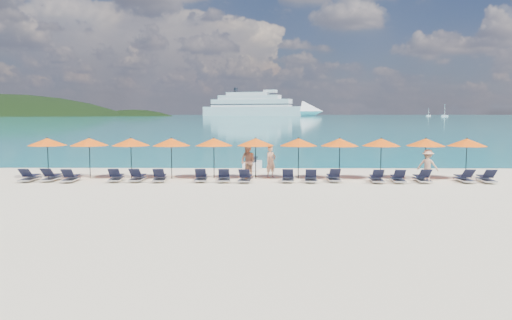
{
  "coord_description": "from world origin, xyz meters",
  "views": [
    {
      "loc": [
        0.31,
        -22.49,
        3.6
      ],
      "look_at": [
        0.0,
        3.0,
        1.2
      ],
      "focal_mm": 35.0,
      "sensor_mm": 36.0,
      "label": 1
    }
  ],
  "objects": [
    {
      "name": "umbrella_4",
      "position": [
        -2.34,
        4.87,
        2.02
      ],
      "size": [
        2.1,
        2.1,
        2.28
      ],
      "color": "black",
      "rests_on": "ground"
    },
    {
      "name": "lounger_10",
      "position": [
        2.86,
        3.38,
        0.24
      ],
      "size": [
        0.76,
        1.75,
        0.66
      ],
      "rotation": [
        0.0,
        0.0,
        -0.09
      ],
      "color": "silver",
      "rests_on": "ground"
    },
    {
      "name": "umbrella_6",
      "position": [
        2.31,
        4.8,
        2.02
      ],
      "size": [
        2.1,
        2.1,
        2.28
      ],
      "color": "black",
      "rests_on": "ground"
    },
    {
      "name": "lounger_16",
      "position": [
        11.98,
        3.37,
        0.24
      ],
      "size": [
        0.79,
        1.75,
        0.66
      ],
      "rotation": [
        0.0,
        0.0,
        -0.1
      ],
      "color": "silver",
      "rests_on": "ground"
    },
    {
      "name": "umbrella_3",
      "position": [
        -4.67,
        4.75,
        2.02
      ],
      "size": [
        2.1,
        2.1,
        2.28
      ],
      "color": "black",
      "rests_on": "ground"
    },
    {
      "name": "beachgoer_a",
      "position": [
        0.8,
        5.27,
        0.9
      ],
      "size": [
        0.78,
        0.75,
        1.79
      ],
      "primitive_type": "imported",
      "rotation": [
        0.0,
        0.0,
        0.69
      ],
      "color": "tan",
      "rests_on": "ground"
    },
    {
      "name": "lounger_8",
      "position": [
        -0.55,
        3.35,
        0.24
      ],
      "size": [
        0.76,
        1.75,
        0.66
      ],
      "rotation": [
        0.0,
        0.0,
        -0.08
      ],
      "color": "silver",
      "rests_on": "ground"
    },
    {
      "name": "lounger_11",
      "position": [
        4.08,
        3.66,
        0.24
      ],
      "size": [
        0.62,
        1.7,
        0.66
      ],
      "rotation": [
        0.0,
        0.0,
        -0.0
      ],
      "color": "silver",
      "rests_on": "ground"
    },
    {
      "name": "lounger_4",
      "position": [
        -6.27,
        3.58,
        0.24
      ],
      "size": [
        0.62,
        1.7,
        0.66
      ],
      "rotation": [
        0.0,
        0.0,
        -0.0
      ],
      "color": "silver",
      "rests_on": "ground"
    },
    {
      "name": "lounger_9",
      "position": [
        1.68,
        3.48,
        0.24
      ],
      "size": [
        0.75,
        1.74,
        0.66
      ],
      "rotation": [
        0.0,
        0.0,
        -0.08
      ],
      "color": "silver",
      "rests_on": "ground"
    },
    {
      "name": "beachgoer_b",
      "position": [
        -0.46,
        4.89,
        0.95
      ],
      "size": [
        1.05,
        1.0,
        1.9
      ],
      "primitive_type": "imported",
      "rotation": [
        0.0,
        0.0,
        -0.69
      ],
      "color": "tan",
      "rests_on": "ground"
    },
    {
      "name": "umbrella_7",
      "position": [
        4.54,
        4.66,
        2.02
      ],
      "size": [
        2.1,
        2.1,
        2.28
      ],
      "color": "black",
      "rests_on": "ground"
    },
    {
      "name": "lounger_3",
      "position": [
        -7.4,
        3.56,
        0.24
      ],
      "size": [
        0.78,
        1.75,
        0.66
      ],
      "rotation": [
        0.0,
        0.0,
        0.1
      ],
      "color": "silver",
      "rests_on": "ground"
    },
    {
      "name": "sailboat_far",
      "position": [
        192.97,
        559.12,
        0.99
      ],
      "size": [
        5.26,
        1.75,
        9.64
      ],
      "color": "silver",
      "rests_on": "ground"
    },
    {
      "name": "beachgoer_c",
      "position": [
        9.13,
        3.98,
        0.84
      ],
      "size": [
        1.19,
        0.95,
        1.68
      ],
      "primitive_type": "imported",
      "rotation": [
        0.0,
        0.0,
        2.66
      ],
      "color": "tan",
      "rests_on": "ground"
    },
    {
      "name": "lounger_15",
      "position": [
        10.88,
        3.45,
        0.24
      ],
      "size": [
        0.66,
        1.71,
        0.66
      ],
      "rotation": [
        0.0,
        0.0,
        -0.02
      ],
      "color": "silver",
      "rests_on": "ground"
    },
    {
      "name": "jetski",
      "position": [
        -0.3,
        9.05,
        0.32
      ],
      "size": [
        1.22,
        2.32,
        0.79
      ],
      "rotation": [
        0.0,
        0.0,
        -0.19
      ],
      "color": "white",
      "rests_on": "ground"
    },
    {
      "name": "lounger_5",
      "position": [
        -5.08,
        3.51,
        0.24
      ],
      "size": [
        0.78,
        1.75,
        0.66
      ],
      "rotation": [
        0.0,
        0.0,
        0.1
      ],
      "color": "silver",
      "rests_on": "ground"
    },
    {
      "name": "umbrella_0",
      "position": [
        -11.57,
        4.88,
        2.02
      ],
      "size": [
        2.1,
        2.1,
        2.28
      ],
      "color": "black",
      "rests_on": "ground"
    },
    {
      "name": "lounger_13",
      "position": [
        7.39,
        3.33,
        0.24
      ],
      "size": [
        0.79,
        1.75,
        0.66
      ],
      "rotation": [
        0.0,
        0.0,
        -0.1
      ],
      "color": "silver",
      "rests_on": "ground"
    },
    {
      "name": "umbrella_2",
      "position": [
        -6.92,
        4.84,
        2.02
      ],
      "size": [
        2.1,
        2.1,
        2.28
      ],
      "color": "black",
      "rests_on": "ground"
    },
    {
      "name": "umbrella_10",
      "position": [
        11.44,
        4.68,
        2.02
      ],
      "size": [
        2.1,
        2.1,
        2.28
      ],
      "color": "black",
      "rests_on": "ground"
    },
    {
      "name": "umbrella_5",
      "position": [
        -0.04,
        4.88,
        2.02
      ],
      "size": [
        2.1,
        2.1,
        2.28
      ],
      "color": "black",
      "rests_on": "ground"
    },
    {
      "name": "sailboat_near",
      "position": [
        177.41,
        465.02,
        1.23
      ],
      "size": [
        6.55,
        2.18,
        12.01
      ],
      "color": "silver",
      "rests_on": "ground"
    },
    {
      "name": "lounger_6",
      "position": [
        -2.9,
        3.57,
        0.24
      ],
      "size": [
        0.71,
        1.73,
        0.66
      ],
      "rotation": [
        0.0,
        0.0,
        0.05
      ],
      "color": "silver",
      "rests_on": "ground"
    },
    {
      "name": "sea",
      "position": [
        0.0,
        660.0,
        0.01
      ],
      "size": [
        1600.0,
        1300.0,
        0.01
      ],
      "primitive_type": "cube",
      "color": "#1FA9B2",
      "rests_on": "ground"
    },
    {
      "name": "umbrella_1",
      "position": [
        -9.24,
        4.87,
        2.02
      ],
      "size": [
        2.1,
        2.1,
        2.28
      ],
      "color": "black",
      "rests_on": "ground"
    },
    {
      "name": "ground",
      "position": [
        0.0,
        0.0,
        0.0
      ],
      "size": [
        1400.0,
        1400.0,
        0.0
      ],
      "primitive_type": "plane",
      "color": "beige"
    },
    {
      "name": "cruise_ship",
      "position": [
        1.57,
        600.46,
        11.0
      ],
      "size": [
        152.15,
        67.87,
        42.26
      ],
      "rotation": [
        0.0,
        0.0,
        -0.3
      ],
      "color": "silver",
      "rests_on": "ground"
    },
    {
      "name": "lounger_0",
      "position": [
        -11.98,
        3.5,
        0.24
      ],
      "size": [
        0.69,
        1.73,
        0.66
      ],
      "rotation": [
        0.0,
        0.0,
        0.04
      ],
      "color": "silver",
      "rests_on": "ground"
    },
    {
      "name": "headland_small",
      "position": [
        -150.0,
        560.0,
        -35.0
      ],
      "size": [
        162.0,
        126.0,
        85.5
      ],
      "color": "black",
      "rests_on": "ground"
    },
    {
      "name": "lounger_1",
      "position": [
        -10.87,
        3.63,
        0.24
      ],
      "size": [
        0.64,
        1.71,
        0.66
      ],
      "rotation": [
        0.0,
        0.0,
        0.01
      ],
      "color": "silver",
      "rests_on": "ground"
    },
    {
      "name": "lounger_7",
      "position": [
        -1.69,
        3.51,
        0.24
      ],
      "size": [
        0.7,
        1.73,
        0.66
      ],
      "rotation": [
        0.0,
        0.0,
        0.05
      ],
      "color": "silver",
      "rests_on": "ground"
    },
    {
      "name": "umbrella_8",
      "position": [
        6.82,
        4.74,
        2.02
      ],
      "size": [
        2.1,
        2.1,
        2.28
      ],
      "color": "black",
      "rests_on": "ground"
    },
    {
      "name": "lounger_12",
      "position": [
        6.28,
        3.33,
        0.24
      ],
      "size": [
        0.75,
        1.74,
        0.66
      ],
      "rotation": [
        0.0,
        0.0,
        -0.08
      ],
      "color": "silver",
      "rests_on": "ground"
    },
    {
      "name": "lounger_14",
      "position": [
        8.67,
        3.42,
        0.24
      ],
      "size": [
        0.67,
        1.72,
        0.66
      ],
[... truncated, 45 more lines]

